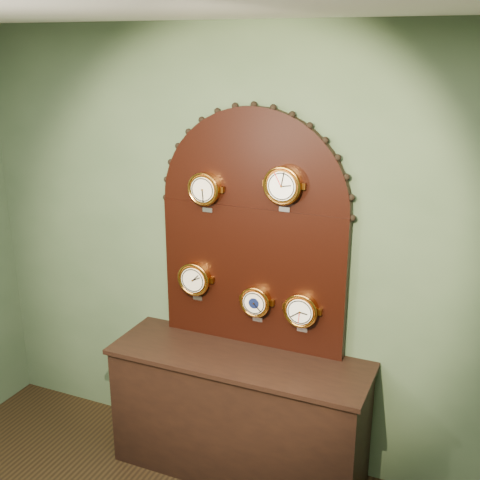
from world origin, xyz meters
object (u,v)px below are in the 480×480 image
at_px(shop_counter, 239,416).
at_px(arabic_clock, 283,185).
at_px(hygrometer, 195,279).
at_px(barometer, 256,301).
at_px(display_board, 253,224).
at_px(roman_clock, 205,189).
at_px(tide_clock, 301,310).

relative_size(shop_counter, arabic_clock, 5.74).
distance_m(hygrometer, barometer, 0.43).
xyz_separation_m(display_board, roman_clock, (-0.29, -0.07, 0.20)).
bearing_deg(barometer, hygrometer, -179.94).
relative_size(barometer, tide_clock, 0.94).
xyz_separation_m(roman_clock, hygrometer, (-0.08, -0.00, -0.60)).
relative_size(display_board, barometer, 6.11).
relative_size(display_board, roman_clock, 5.91).
distance_m(roman_clock, arabic_clock, 0.51).
bearing_deg(tide_clock, arabic_clock, -179.87).
relative_size(roman_clock, hygrometer, 0.95).
height_order(shop_counter, roman_clock, roman_clock).
relative_size(arabic_clock, barometer, 1.11).
relative_size(shop_counter, tide_clock, 5.99).
distance_m(arabic_clock, tide_clock, 0.77).
bearing_deg(shop_counter, arabic_clock, 35.99).
bearing_deg(roman_clock, shop_counter, -27.80).
height_order(display_board, roman_clock, display_board).
bearing_deg(display_board, roman_clock, -167.24).
xyz_separation_m(shop_counter, roman_clock, (-0.29, 0.15, 1.43)).
distance_m(display_board, tide_clock, 0.60).
relative_size(shop_counter, barometer, 6.39).
bearing_deg(barometer, arabic_clock, -0.21).
distance_m(shop_counter, barometer, 0.76).
bearing_deg(shop_counter, tide_clock, 24.03).
height_order(display_board, barometer, display_board).
xyz_separation_m(display_board, hygrometer, (-0.37, -0.07, -0.40)).
relative_size(shop_counter, roman_clock, 6.18).
xyz_separation_m(display_board, tide_clock, (0.34, -0.07, -0.49)).
relative_size(hygrometer, tide_clock, 1.02).
bearing_deg(tide_clock, hygrometer, -179.99).
bearing_deg(hygrometer, display_board, 10.05).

